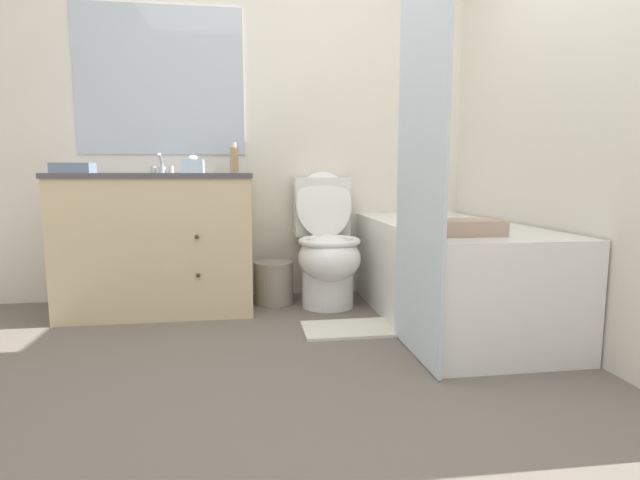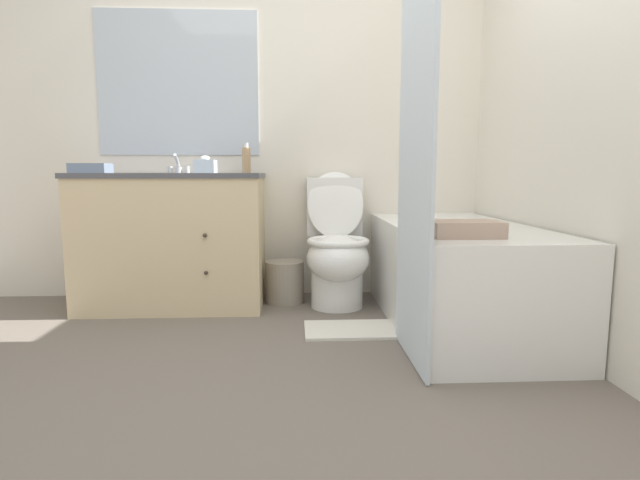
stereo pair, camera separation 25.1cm
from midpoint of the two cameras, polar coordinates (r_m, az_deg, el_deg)
ground_plane at (r=1.90m, az=0.39°, el=-18.47°), size 14.00×14.00×0.00m
wall_back at (r=3.47m, az=-1.44°, el=14.51°), size 8.00×0.06×2.50m
wall_right at (r=2.96m, az=26.76°, el=14.87°), size 0.05×2.71×2.50m
vanity_cabinet at (r=3.22m, az=-14.27°, el=0.10°), size 1.12×0.61×0.84m
sink_faucet at (r=3.39m, az=-13.86°, el=8.03°), size 0.14×0.12×0.12m
toilet at (r=3.14m, az=4.21°, el=-1.14°), size 0.38×0.64×0.85m
bathtub at (r=2.89m, az=17.90°, el=-3.82°), size 0.73×1.55×0.56m
shower_curtain at (r=2.24m, az=14.14°, el=11.07°), size 0.01×0.60×1.95m
wastebasket at (r=3.25m, az=-1.86°, el=-4.82°), size 0.25×0.25×0.27m
tissue_box at (r=3.14m, az=-10.74°, el=8.30°), size 0.12×0.15×0.11m
soap_dispenser at (r=3.20m, az=-6.19°, el=9.13°), size 0.05×0.05×0.19m
hand_towel_folded at (r=3.15m, az=-22.69°, el=7.58°), size 0.21×0.15×0.06m
bath_towel_folded at (r=2.33m, az=19.24°, el=1.19°), size 0.31×0.20×0.07m
bath_mat at (r=2.72m, az=7.16°, el=-10.16°), size 0.58×0.32×0.02m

